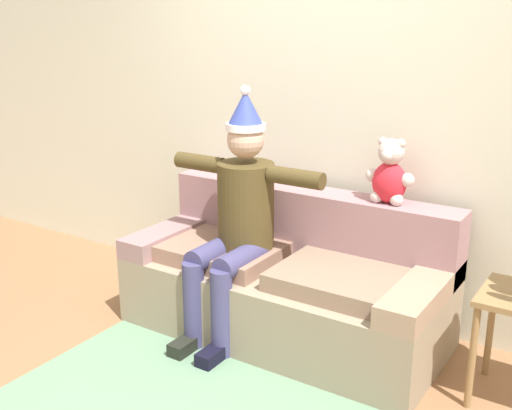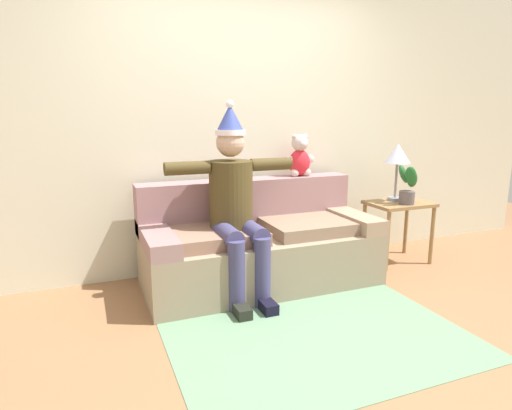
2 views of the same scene
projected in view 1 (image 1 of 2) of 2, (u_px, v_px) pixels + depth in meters
back_wall at (331, 103)px, 3.97m from camera, size 7.00×0.10×2.70m
couch at (288, 281)px, 3.86m from camera, size 1.91×0.86×0.84m
person_seated at (237, 214)px, 3.74m from camera, size 1.02×0.77×1.50m
teddy_bear at (390, 174)px, 3.60m from camera, size 0.29×0.17×0.38m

